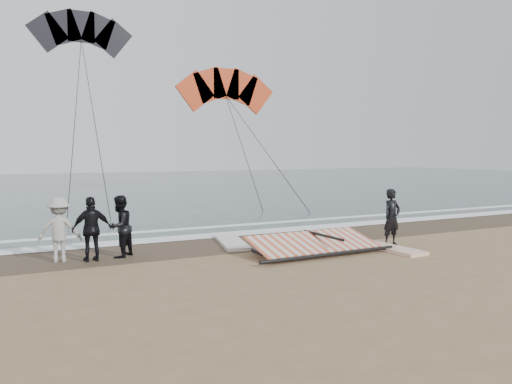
% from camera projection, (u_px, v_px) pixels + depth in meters
% --- Properties ---
extents(ground, '(120.00, 120.00, 0.00)m').
position_uv_depth(ground, '(360.00, 272.00, 10.99)').
color(ground, '#8C704C').
rests_on(ground, ground).
extents(sea, '(120.00, 54.00, 0.02)m').
position_uv_depth(sea, '(101.00, 185.00, 40.37)').
color(sea, '#233838').
rests_on(sea, ground).
extents(wet_sand, '(120.00, 2.80, 0.01)m').
position_uv_depth(wet_sand, '(265.00, 240.00, 14.99)').
color(wet_sand, '#4C3D2B').
rests_on(wet_sand, ground).
extents(foam_near, '(120.00, 0.90, 0.01)m').
position_uv_depth(foam_near, '(245.00, 233.00, 16.24)').
color(foam_near, white).
rests_on(foam_near, sea).
extents(foam_far, '(120.00, 0.45, 0.01)m').
position_uv_depth(foam_far, '(225.00, 226.00, 17.75)').
color(foam_far, white).
rests_on(foam_far, sea).
extents(man_main, '(0.62, 0.44, 1.61)m').
position_uv_depth(man_main, '(392.00, 217.00, 14.11)').
color(man_main, black).
rests_on(man_main, ground).
extents(board_white, '(0.81, 2.39, 0.09)m').
position_uv_depth(board_white, '(386.00, 247.00, 13.61)').
color(board_white, white).
rests_on(board_white, ground).
extents(board_cream, '(1.20, 2.54, 0.10)m').
position_uv_depth(board_cream, '(231.00, 242.00, 14.41)').
color(board_cream, silver).
rests_on(board_cream, ground).
extents(trio_cluster, '(2.45, 1.00, 1.58)m').
position_uv_depth(trio_cluster, '(88.00, 229.00, 12.13)').
color(trio_cluster, black).
rests_on(trio_cluster, ground).
extents(sail_rig, '(4.02, 1.80, 0.49)m').
position_uv_depth(sail_rig, '(308.00, 245.00, 13.15)').
color(sail_rig, black).
rests_on(sail_rig, ground).
extents(kite_red, '(7.81, 6.34, 14.03)m').
position_uv_depth(kite_red, '(226.00, 93.00, 32.81)').
color(kite_red, red).
rests_on(kite_red, ground).
extents(kite_dark, '(7.31, 7.53, 18.04)m').
position_uv_depth(kite_dark, '(81.00, 36.00, 32.20)').
color(kite_dark, black).
rests_on(kite_dark, ground).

